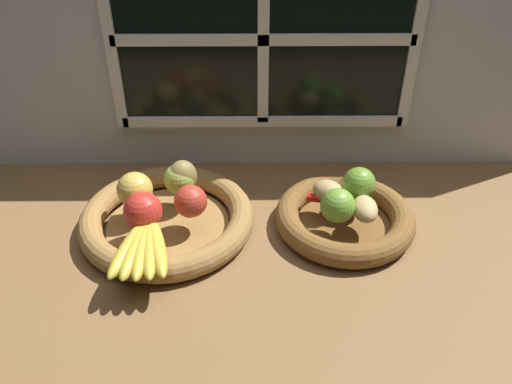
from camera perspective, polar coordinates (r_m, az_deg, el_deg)
The scene contains 16 objects.
ground_plane at distance 105.08cm, azimuth 0.97°, elevation -5.78°, with size 140.00×90.00×3.00cm, color brown.
back_wall at distance 115.97cm, azimuth 0.78°, elevation 15.30°, with size 140.00×4.60×55.00cm.
fruit_bowl_left at distance 106.93cm, azimuth -9.72°, elevation -2.94°, with size 35.29×35.29×4.85cm.
fruit_bowl_right at distance 107.16cm, azimuth 9.70°, elevation -2.83°, with size 28.32×28.32×4.85cm.
apple_red_front at distance 99.52cm, azimuth -12.32°, elevation -2.03°, with size 7.32×7.32×7.32cm, color red.
apple_golden_left at distance 105.72cm, azimuth -13.16°, elevation 0.25°, with size 7.17×7.17×7.17cm, color gold.
apple_red_right at distance 101.16cm, azimuth -7.20°, elevation -1.02°, with size 6.48×6.48×6.48cm, color #B73828.
apple_green_back at distance 107.79cm, azimuth -8.38°, elevation 1.42°, with size 6.54×6.54×6.54cm, color #99B74C.
pear_brown at distance 107.72cm, azimuth -8.08°, elevation 1.66°, with size 5.60×6.16×7.27cm, color olive.
banana_bunch_front at distance 94.97cm, azimuth -12.26°, elevation -5.72°, with size 12.06×18.77×3.20cm.
potato_small at distance 102.60cm, azimuth 11.88°, elevation -1.83°, with size 7.30×4.85×4.06cm, color tan.
potato_back at distance 107.94cm, azimuth 10.63°, elevation 0.62°, with size 6.33×5.82×4.67cm, color tan.
potato_oblong at distance 105.89cm, azimuth 7.91°, elevation 0.08°, with size 6.41×5.25×4.39cm, color tan.
lime_near at distance 100.27cm, azimuth 8.95°, elevation -1.47°, with size 6.75×6.75×6.75cm, color #6B9E33.
lime_far at distance 107.15cm, azimuth 11.24°, elevation 0.92°, with size 6.74×6.74×6.74cm, color olive.
chili_pepper at distance 105.31cm, azimuth 9.18°, elevation -1.16°, with size 1.78×1.78×13.35cm, color red.
Camera 1 is at (-2.44, -79.17, 67.56)cm, focal length 36.41 mm.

